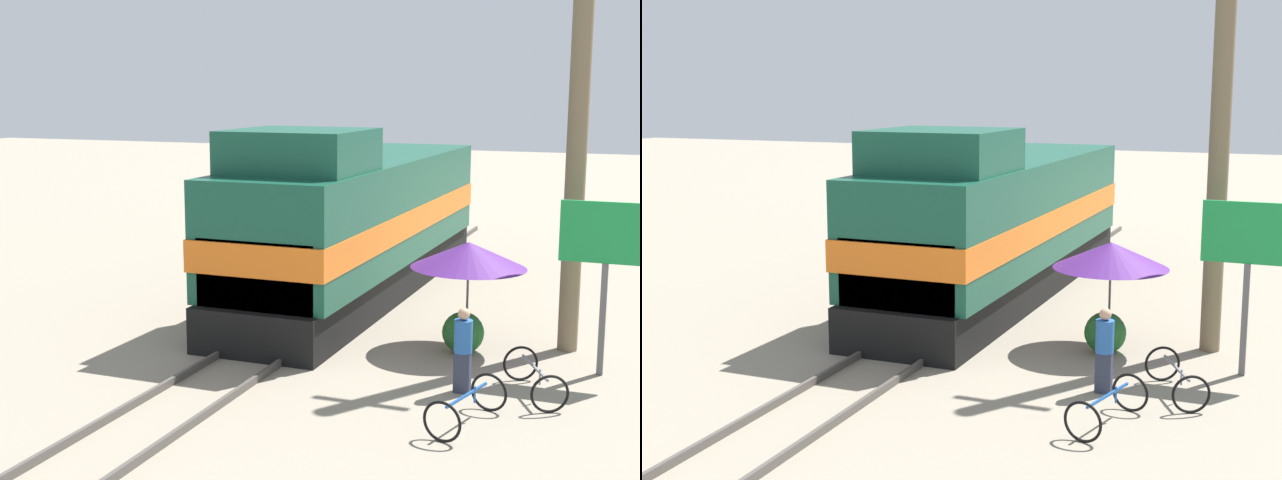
{
  "view_description": "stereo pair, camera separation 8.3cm",
  "coord_description": "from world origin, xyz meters",
  "views": [
    {
      "loc": [
        8.04,
        -17.66,
        5.67
      ],
      "look_at": [
        1.2,
        -0.78,
        2.49
      ],
      "focal_mm": 50.0,
      "sensor_mm": 36.0,
      "label": 1
    },
    {
      "loc": [
        8.11,
        -17.63,
        5.67
      ],
      "look_at": [
        1.2,
        -0.78,
        2.49
      ],
      "focal_mm": 50.0,
      "sensor_mm": 36.0,
      "label": 2
    }
  ],
  "objects": [
    {
      "name": "person_bystander",
      "position": [
        4.52,
        -1.92,
        0.87
      ],
      "size": [
        0.34,
        0.34,
        1.62
      ],
      "color": "#2D3347",
      "rests_on": "ground_plane"
    },
    {
      "name": "rail_far",
      "position": [
        0.72,
        0.0,
        0.07
      ],
      "size": [
        0.08,
        33.95,
        0.15
      ],
      "primitive_type": "cube",
      "color": "#4C4742",
      "rests_on": "ground_plane"
    },
    {
      "name": "vendor_umbrella",
      "position": [
        3.95,
        0.95,
        2.07
      ],
      "size": [
        2.5,
        2.5,
        2.35
      ],
      "color": "#4C4C4C",
      "rests_on": "ground_plane"
    },
    {
      "name": "shrub_cluster",
      "position": [
        3.96,
        0.55,
        0.45
      ],
      "size": [
        0.9,
        0.9,
        0.9
      ],
      "primitive_type": "sphere",
      "color": "#236028",
      "rests_on": "ground_plane"
    },
    {
      "name": "bicycle_spare",
      "position": [
        4.97,
        -3.53,
        0.36
      ],
      "size": [
        1.1,
        1.88,
        0.69
      ],
      "rotation": [
        0.0,
        0.0,
        2.9
      ],
      "color": "black",
      "rests_on": "ground_plane"
    },
    {
      "name": "rail_near",
      "position": [
        -0.72,
        0.0,
        0.07
      ],
      "size": [
        0.08,
        33.95,
        0.15
      ],
      "primitive_type": "cube",
      "color": "#4C4742",
      "rests_on": "ground_plane"
    },
    {
      "name": "ground_plane",
      "position": [
        0.0,
        0.0,
        0.0
      ],
      "size": [
        120.0,
        120.0,
        0.0
      ],
      "primitive_type": "plane",
      "color": "gray"
    },
    {
      "name": "bicycle",
      "position": [
        5.8,
        -1.62,
        0.36
      ],
      "size": [
        1.41,
        1.91,
        0.7
      ],
      "rotation": [
        0.0,
        0.0,
        0.46
      ],
      "color": "black",
      "rests_on": "ground_plane"
    },
    {
      "name": "locomotive",
      "position": [
        0.0,
        4.66,
        2.0
      ],
      "size": [
        3.21,
        13.68,
        4.68
      ],
      "color": "black",
      "rests_on": "ground_plane"
    },
    {
      "name": "billboard_sign",
      "position": [
        6.82,
        0.14,
        2.58
      ],
      "size": [
        1.79,
        0.12,
        3.46
      ],
      "color": "#595959",
      "rests_on": "ground_plane"
    },
    {
      "name": "utility_pole",
      "position": [
        6.02,
        1.63,
        4.85
      ],
      "size": [
        1.8,
        0.43,
        9.6
      ],
      "color": "#726047",
      "rests_on": "ground_plane"
    }
  ]
}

